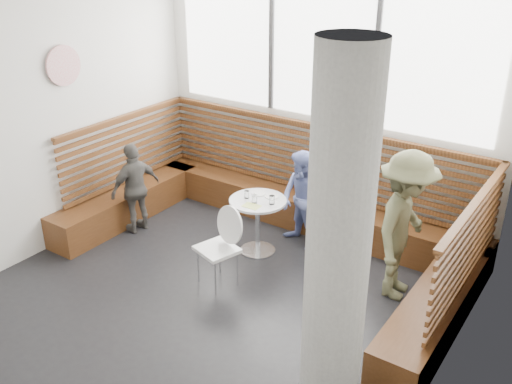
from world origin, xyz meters
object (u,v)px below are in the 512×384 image
Objects in this scene: cafe_chair at (221,240)px; child_left at (136,188)px; concrete_column at (338,250)px; child_back at (302,201)px; cafe_table at (258,215)px; adult_man at (404,226)px.

cafe_chair is 0.75× the size of child_left.
cafe_chair is (-1.98, 1.07, -1.04)m from concrete_column.
child_left is at bearing -136.42° from child_back.
adult_man is (1.85, 0.13, 0.33)m from cafe_table.
child_back is 2.27m from child_left.
cafe_table is 0.57× the size of child_back.
cafe_chair is 2.07m from adult_man.
adult_man is at bearing 3.92° from cafe_table.
cafe_table is at bearing 89.27° from adult_man.
cafe_table is at bearing 109.27° from cafe_chair.
cafe_table is 0.81m from cafe_chair.
concrete_column is 2.48m from cafe_chair.
concrete_column is 1.84× the size of adult_man.
concrete_column is at bearing -43.04° from cafe_table.
cafe_chair is at bearing 89.32° from child_left.
concrete_column is 2.44× the size of child_back.
child_back is (0.38, 0.46, 0.12)m from cafe_table.
concrete_column reaches higher than adult_man.
adult_man reaches higher than child_back.
concrete_column is at bearing -11.53° from cafe_chair.
adult_man reaches higher than cafe_chair.
child_back is at bearing 124.55° from child_left.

